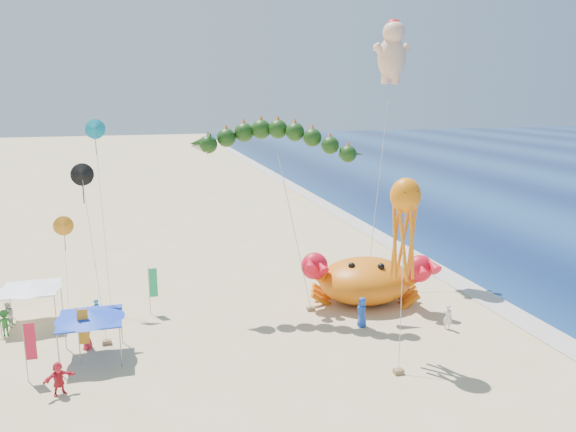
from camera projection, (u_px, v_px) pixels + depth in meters
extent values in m
plane|color=#D1B784|center=(328.00, 324.00, 34.60)|extent=(320.00, 320.00, 0.00)
plane|color=silver|center=(496.00, 304.00, 37.73)|extent=(320.00, 320.00, 0.00)
ellipsoid|color=orange|center=(365.00, 281.00, 37.88)|extent=(7.75, 7.10, 3.03)
sphere|color=red|center=(324.00, 271.00, 35.51)|extent=(1.80, 1.80, 1.80)
sphere|color=black|center=(358.00, 267.00, 36.35)|extent=(0.47, 0.47, 0.47)
sphere|color=red|center=(420.00, 263.00, 37.28)|extent=(1.80, 1.80, 1.80)
sphere|color=black|center=(385.00, 265.00, 36.84)|extent=(0.47, 0.47, 0.47)
cone|color=#13340E|center=(200.00, 145.00, 33.70)|extent=(1.44, 1.06, 1.18)
cylinder|color=#B2B2B2|center=(294.00, 232.00, 35.86)|extent=(1.94, 1.29, 10.13)
cube|color=olive|center=(311.00, 309.00, 36.63)|extent=(0.50, 0.35, 0.25)
ellipsoid|color=#FFC19B|center=(392.00, 58.00, 41.82)|extent=(2.12, 1.75, 3.12)
sphere|color=#FFC19B|center=(394.00, 32.00, 41.24)|extent=(1.63, 1.63, 1.63)
ellipsoid|color=red|center=(393.00, 24.00, 41.20)|extent=(1.06, 1.06, 0.74)
cylinder|color=#B2B2B2|center=(379.00, 180.00, 41.01)|extent=(3.62, 4.85, 15.04)
cube|color=olive|center=(366.00, 291.00, 39.93)|extent=(0.50, 0.35, 0.25)
ellipsoid|color=orange|center=(405.00, 196.00, 28.58)|extent=(1.60, 1.44, 1.84)
cylinder|color=#B2B2B2|center=(402.00, 288.00, 28.56)|extent=(0.98, 1.96, 8.14)
cube|color=olive|center=(399.00, 372.00, 28.43)|extent=(0.50, 0.35, 0.25)
cylinder|color=gray|center=(59.00, 354.00, 28.17)|extent=(0.06, 0.06, 2.20)
cylinder|color=gray|center=(121.00, 347.00, 28.95)|extent=(0.06, 0.06, 2.20)
cylinder|color=gray|center=(65.00, 330.00, 30.99)|extent=(0.06, 0.06, 2.20)
cylinder|color=gray|center=(121.00, 324.00, 31.77)|extent=(0.06, 0.06, 2.20)
cube|color=#1639C4|center=(90.00, 319.00, 29.72)|extent=(3.24, 3.24, 0.08)
cone|color=#1639C4|center=(90.00, 314.00, 29.67)|extent=(3.56, 3.56, 0.45)
cylinder|color=gray|center=(0.00, 319.00, 32.59)|extent=(0.06, 0.06, 2.20)
cylinder|color=gray|center=(56.00, 313.00, 33.38)|extent=(0.06, 0.06, 2.20)
cylinder|color=gray|center=(10.00, 300.00, 35.44)|extent=(0.06, 0.06, 2.20)
cylinder|color=gray|center=(61.00, 296.00, 36.24)|extent=(0.06, 0.06, 2.20)
cube|color=white|center=(30.00, 289.00, 34.16)|extent=(3.28, 3.28, 0.08)
cone|color=white|center=(30.00, 285.00, 34.11)|extent=(3.60, 3.60, 0.45)
cylinder|color=gray|center=(79.00, 336.00, 29.06)|extent=(0.05, 0.05, 3.20)
cube|color=orange|center=(84.00, 327.00, 29.02)|extent=(0.50, 0.04, 1.90)
cylinder|color=gray|center=(25.00, 352.00, 27.35)|extent=(0.05, 0.05, 3.20)
cube|color=red|center=(30.00, 342.00, 27.31)|extent=(0.50, 0.04, 1.90)
cylinder|color=gray|center=(149.00, 290.00, 35.75)|extent=(0.05, 0.05, 3.20)
cube|color=#1CAA5D|center=(153.00, 283.00, 35.72)|extent=(0.50, 0.04, 1.90)
imported|color=red|center=(87.00, 335.00, 31.08)|extent=(0.76, 0.91, 1.58)
imported|color=white|center=(448.00, 317.00, 33.66)|extent=(0.63, 0.68, 1.56)
imported|color=red|center=(59.00, 378.00, 26.38)|extent=(1.58, 1.05, 1.63)
imported|color=#236B25|center=(5.00, 323.00, 32.69)|extent=(1.12, 0.74, 1.61)
imported|color=silver|center=(8.00, 315.00, 33.84)|extent=(0.95, 0.98, 1.59)
imported|color=blue|center=(362.00, 312.00, 34.01)|extent=(0.68, 0.96, 1.84)
imported|color=#217CC1|center=(96.00, 312.00, 34.33)|extent=(0.71, 0.65, 1.63)
cone|color=#0D8299|center=(95.00, 129.00, 36.08)|extent=(1.30, 0.51, 1.32)
cylinder|color=#B2B2B2|center=(104.00, 221.00, 36.00)|extent=(0.55, 3.04, 11.41)
cube|color=olive|center=(114.00, 313.00, 35.90)|extent=(0.50, 0.35, 0.25)
cone|color=black|center=(82.00, 174.00, 31.86)|extent=(1.30, 0.51, 1.32)
cylinder|color=#B2B2B2|center=(91.00, 260.00, 31.53)|extent=(0.55, 3.04, 9.16)
cube|color=olive|center=(100.00, 347.00, 31.19)|extent=(0.50, 0.35, 0.25)
cone|color=orange|center=(64.00, 226.00, 37.21)|extent=(1.30, 0.51, 1.32)
cylinder|color=#B2B2B2|center=(69.00, 270.00, 36.44)|extent=(0.55, 3.04, 5.05)
cube|color=olive|center=(74.00, 315.00, 35.65)|extent=(0.50, 0.35, 0.25)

